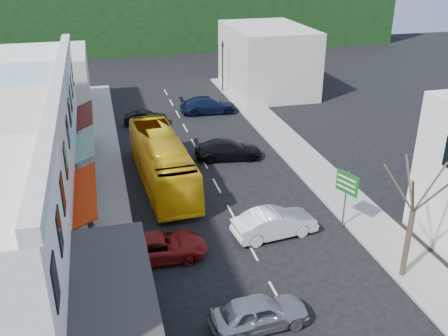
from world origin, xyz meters
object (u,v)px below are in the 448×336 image
(car_silver, at_px, (259,313))
(car_white, at_px, (275,224))
(car_red, at_px, (160,247))
(direction_sign, at_px, (345,200))
(pedestrian_left, at_px, (91,230))
(bus, at_px, (162,162))
(traffic_signal, at_px, (223,67))
(street_tree, at_px, (413,212))

(car_silver, relative_size, car_white, 1.00)
(car_red, xyz_separation_m, direction_sign, (10.67, 0.44, 1.09))
(pedestrian_left, bearing_deg, car_silver, -122.99)
(car_silver, bearing_deg, direction_sign, -51.36)
(bus, distance_m, pedestrian_left, 8.40)
(car_red, xyz_separation_m, traffic_signal, (11.05, 30.25, 2.07))
(bus, xyz_separation_m, traffic_signal, (9.68, 21.33, 1.22))
(street_tree, bearing_deg, traffic_signal, 90.53)
(direction_sign, distance_m, street_tree, 5.41)
(bus, relative_size, direction_sign, 3.24)
(car_silver, bearing_deg, pedestrian_left, 36.18)
(car_silver, relative_size, street_tree, 0.60)
(bus, height_order, pedestrian_left, bus)
(traffic_signal, bearing_deg, pedestrian_left, 53.79)
(car_red, bearing_deg, traffic_signal, -19.51)
(car_silver, distance_m, car_white, 7.46)
(car_silver, height_order, car_white, same)
(bus, distance_m, street_tree, 16.94)
(pedestrian_left, xyz_separation_m, traffic_signal, (14.50, 28.19, 1.77))
(car_white, distance_m, direction_sign, 4.28)
(car_red, relative_size, pedestrian_left, 2.71)
(bus, height_order, car_red, bus)
(car_silver, bearing_deg, street_tree, -82.43)
(car_silver, relative_size, pedestrian_left, 2.59)
(car_white, bearing_deg, direction_sign, -99.68)
(pedestrian_left, height_order, direction_sign, direction_sign)
(pedestrian_left, distance_m, street_tree, 16.47)
(car_silver, xyz_separation_m, direction_sign, (7.26, 6.60, 1.09))
(street_tree, bearing_deg, car_silver, -168.77)
(car_white, bearing_deg, bus, 24.62)
(car_red, bearing_deg, car_white, -84.05)
(pedestrian_left, bearing_deg, traffic_signal, -10.06)
(bus, bearing_deg, street_tree, -56.46)
(bus, bearing_deg, car_red, -101.74)
(car_silver, bearing_deg, bus, 4.05)
(car_white, bearing_deg, car_red, 88.15)
(car_silver, bearing_deg, traffic_signal, -15.50)
(car_white, xyz_separation_m, street_tree, (4.84, -5.20, 2.99))
(car_white, height_order, pedestrian_left, pedestrian_left)
(car_white, distance_m, car_red, 6.57)
(bus, bearing_deg, pedestrian_left, -128.10)
(pedestrian_left, bearing_deg, car_red, -103.75)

